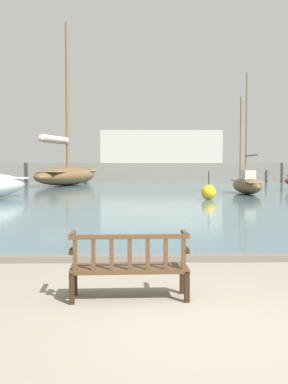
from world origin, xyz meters
name	(u,v)px	position (x,y,z in m)	size (l,w,h in m)	color
ground_plane	(200,329)	(0.00, 0.00, 0.00)	(160.00, 160.00, 0.00)	gray
harbor_water	(140,183)	(0.00, 44.00, 0.04)	(100.00, 80.00, 0.08)	#476670
quay_edge_kerb	(172,258)	(0.00, 3.85, 0.06)	(40.00, 0.30, 0.12)	#675F54
park_bench	(129,265)	(-0.80, 1.23, 0.47)	(1.62, 0.57, 0.92)	black
sailboat_centre_channel	(246,183)	(6.40, 24.82, 0.73)	(1.32, 5.45, 7.59)	brown
sailboat_far_port	(67,173)	(-6.85, 38.93, 1.16)	(6.21, 13.56, 14.78)	brown
channel_buoy	(209,192)	(3.19, 19.66, 0.47)	(0.77, 0.77, 1.47)	gold
far_breakwater	(146,166)	(0.65, 47.10, 1.88)	(44.92, 2.40, 5.66)	slate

